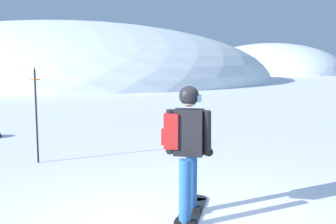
% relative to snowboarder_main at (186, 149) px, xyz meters
% --- Properties ---
extents(ridge_peak_main, '(39.78, 35.80, 11.13)m').
position_rel_snowboarder_main_xyz_m(ridge_peak_main, '(-8.56, 35.88, -0.92)').
color(ridge_peak_main, white).
rests_on(ridge_peak_main, ground).
extents(ridge_peak_far, '(20.40, 18.36, 8.40)m').
position_rel_snowboarder_main_xyz_m(ridge_peak_far, '(16.60, 51.33, -0.92)').
color(ridge_peak_far, white).
rests_on(ridge_peak_far, ground).
extents(snowboarder_main, '(0.69, 1.78, 1.71)m').
position_rel_snowboarder_main_xyz_m(snowboarder_main, '(0.00, 0.00, 0.00)').
color(snowboarder_main, black).
rests_on(snowboarder_main, ground).
extents(piste_marker_near, '(0.20, 0.20, 1.90)m').
position_rel_snowboarder_main_xyz_m(piste_marker_near, '(-2.65, 3.03, 0.17)').
color(piste_marker_near, black).
rests_on(piste_marker_near, ground).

